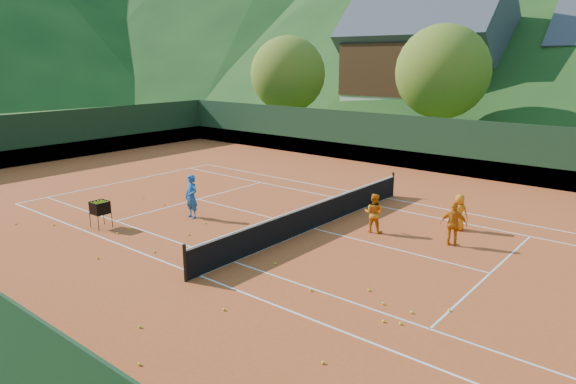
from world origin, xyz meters
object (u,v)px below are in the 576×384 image
Objects in this scene: student_b at (454,224)px; chalet_left at (425,64)px; student_a at (374,213)px; ball_hopper at (100,208)px; coach at (191,197)px; tennis_net at (314,216)px; student_c at (459,212)px.

chalet_left reaches higher than student_b.
student_a is 9.96m from ball_hopper.
tennis_net is at bearing 26.84° from coach.
chalet_left reaches higher than ball_hopper.
student_c is at bearing 34.37° from coach.
chalet_left reaches higher than tennis_net.
student_a is 1.07× the size of student_c.
chalet_left is at bearing -85.68° from student_b.
chalet_left is (-3.89, 34.88, 4.88)m from ball_hopper.
student_c is 0.11× the size of tennis_net.
tennis_net is 32.04m from chalet_left.
coach reaches higher than student_b.
student_b is at bearing -62.82° from chalet_left.
student_a reaches higher than student_c.
student_c is at bearing -62.18° from chalet_left.
student_a is 2.16m from tennis_net.
ball_hopper is (-10.72, -6.43, 0.00)m from student_b.
ball_hopper is at bearing 22.48° from student_a.
student_c is (2.26, 2.17, -0.05)m from student_a.
chalet_left is (-14.13, 26.77, 4.96)m from student_c.
coach is at bearing -156.53° from tennis_net.
student_c is 5.24m from tennis_net.
chalet_left is (-11.88, 28.94, 4.92)m from student_a.
tennis_net is at bearing 15.30° from student_a.
student_a reaches higher than tennis_net.
coach is 7.03m from student_a.
student_a is at bearing -67.69° from chalet_left.
coach reaches higher than student_a.
ball_hopper is (-10.24, -8.11, 0.08)m from student_c.
coach is 1.71× the size of ball_hopper.
student_b is at bearing 30.94° from ball_hopper.
ball_hopper is 0.07× the size of chalet_left.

